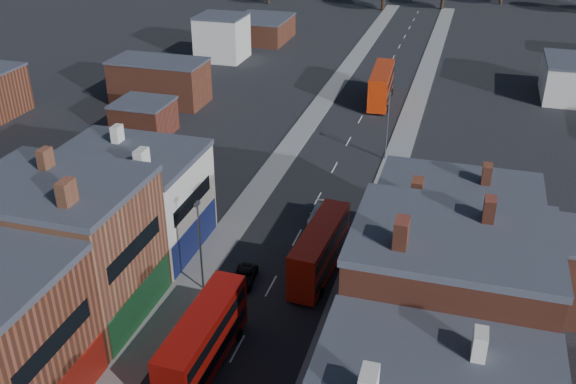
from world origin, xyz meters
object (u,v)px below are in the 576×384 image
Objects in this scene: bus_2 at (381,85)px; car_3 at (319,214)px; bus_1 at (320,249)px; car_2 at (244,277)px; bus_0 at (203,340)px.

bus_2 reaches higher than car_3.
car_2 is at bearing -147.59° from bus_1.
car_3 reaches higher than car_2.
bus_2 is 2.75× the size of car_3.
bus_1 is 2.69× the size of car_2.
bus_2 is 47.88m from car_2.
car_3 is (-2.18, 8.89, -1.78)m from bus_1.
bus_1 reaches higher than car_3.
car_2 is at bearing -97.92° from bus_2.
bus_0 is at bearing -90.80° from car_2.
bus_2 is (-1.88, 44.55, 0.30)m from bus_1.
car_3 is (2.70, 22.26, -1.80)m from bus_0.
car_2 is at bearing -107.21° from car_3.
car_3 is (3.54, 12.03, 0.08)m from car_2.
bus_2 reaches higher than car_2.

